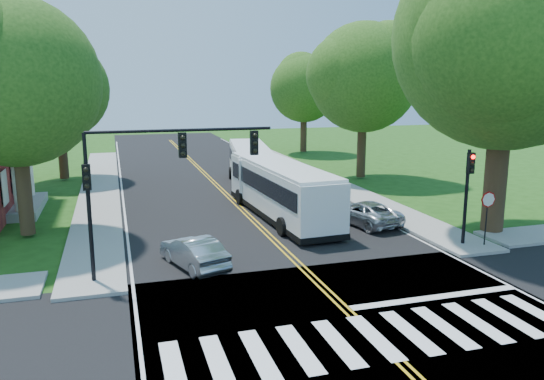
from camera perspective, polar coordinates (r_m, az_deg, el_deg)
name	(u,v)px	position (r m, az deg, el deg)	size (l,w,h in m)	color
ground	(367,330)	(17.21, 10.19, -14.63)	(140.00, 140.00, 0.00)	#1D4711
road	(236,204)	(33.37, -3.84, -1.53)	(14.00, 96.00, 0.01)	black
cross_road	(367,330)	(17.21, 10.19, -14.61)	(60.00, 12.00, 0.01)	black
center_line	(224,192)	(37.19, -5.23, -0.18)	(0.36, 70.00, 0.01)	gold
edge_line_w	(123,198)	(36.49, -15.75, -0.80)	(0.12, 70.00, 0.01)	silver
edge_line_e	(314,186)	(39.08, 4.58, 0.41)	(0.12, 70.00, 0.01)	silver
crosswalk	(375,337)	(16.81, 10.98, -15.27)	(12.60, 3.00, 0.01)	silver
stop_bar	(436,297)	(20.13, 17.18, -10.95)	(6.60, 0.40, 0.01)	silver
sidewalk_nw	(100,189)	(39.43, -18.03, 0.06)	(2.60, 40.00, 0.15)	gray
sidewalk_ne	(318,177)	(42.35, 5.01, 1.35)	(2.60, 40.00, 0.15)	gray
tree_ne_big	(508,37)	(28.40, 24.02, 14.79)	(10.80, 10.80, 14.91)	#351F15
tree_west_near	(14,82)	(28.03, -26.02, 10.37)	(8.00, 8.00, 11.40)	#351F15
tree_west_far	(58,89)	(43.87, -22.06, 10.01)	(7.60, 7.60, 10.67)	#351F15
tree_east_mid	(364,78)	(42.08, 9.85, 11.81)	(8.40, 8.40, 11.93)	#351F15
tree_east_far	(304,88)	(57.20, 3.47, 10.85)	(7.20, 7.20, 10.34)	#351F15
signal_nw	(152,168)	(20.42, -12.78, 2.35)	(7.15, 0.46, 5.66)	black
signal_ne	(468,184)	(25.76, 20.32, 0.59)	(0.30, 0.46, 4.40)	black
stop_sign	(488,205)	(26.07, 22.19, -1.52)	(0.76, 0.08, 2.53)	black
bus_lead	(281,189)	(29.86, 0.95, 0.11)	(3.35, 11.92, 3.05)	white
bus_follow	(251,166)	(38.37, -2.29, 2.60)	(4.33, 11.76, 2.98)	white
hatchback	(194,252)	(22.21, -8.40, -6.62)	(1.38, 3.96, 1.30)	#B3B6BA
suv	(365,213)	(28.95, 9.92, -2.40)	(2.11, 4.58, 1.27)	#B7BABF
dark_sedan	(312,187)	(35.70, 4.33, 0.31)	(1.66, 4.07, 1.18)	black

